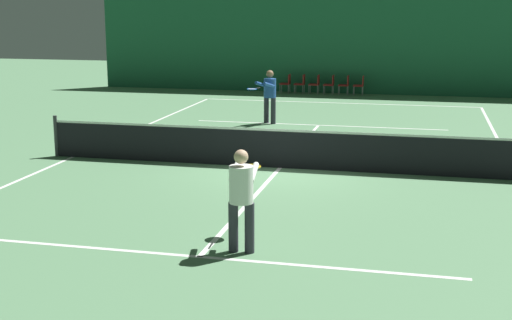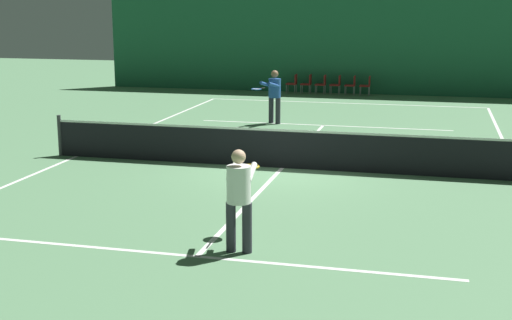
{
  "view_description": "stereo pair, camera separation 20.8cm",
  "coord_description": "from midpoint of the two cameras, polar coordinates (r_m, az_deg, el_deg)",
  "views": [
    {
      "loc": [
        3.31,
        -16.53,
        3.9
      ],
      "look_at": [
        0.23,
        -3.53,
        0.96
      ],
      "focal_mm": 50.0,
      "sensor_mm": 36.0,
      "label": 1
    },
    {
      "loc": [
        3.51,
        -16.48,
        3.9
      ],
      "look_at": [
        0.23,
        -3.53,
        0.96
      ],
      "focal_mm": 50.0,
      "sensor_mm": 36.0,
      "label": 2
    }
  ],
  "objects": [
    {
      "name": "court_line_service_far",
      "position": [
        23.48,
        5.65,
        2.78
      ],
      "size": [
        8.25,
        0.1,
        0.0
      ],
      "color": "white",
      "rests_on": "ground"
    },
    {
      "name": "courtside_chair_1",
      "position": [
        31.79,
        4.34,
        6.19
      ],
      "size": [
        0.44,
        0.44,
        0.84
      ],
      "rotation": [
        0.0,
        0.0,
        -1.57
      ],
      "color": "#99999E",
      "rests_on": "ground"
    },
    {
      "name": "player_far",
      "position": [
        23.59,
        1.7,
        5.4
      ],
      "size": [
        0.86,
        1.43,
        1.77
      ],
      "rotation": [
        0.0,
        0.0,
        -1.96
      ],
      "color": "#2D2D38",
      "rests_on": "ground"
    },
    {
      "name": "courtside_chair_3",
      "position": [
        31.59,
        6.68,
        6.1
      ],
      "size": [
        0.44,
        0.44,
        0.84
      ],
      "rotation": [
        0.0,
        0.0,
        -1.57
      ],
      "color": "#99999E",
      "rests_on": "ground"
    },
    {
      "name": "court_line_baseline_far",
      "position": [
        28.87,
        7.3,
        4.53
      ],
      "size": [
        11.0,
        0.1,
        0.0
      ],
      "color": "white",
      "rests_on": "ground"
    },
    {
      "name": "player_near",
      "position": [
        11.28,
        -0.82,
        -2.61
      ],
      "size": [
        0.47,
        1.38,
        1.68
      ],
      "rotation": [
        0.0,
        0.0,
        1.65
      ],
      "color": "#2D2D38",
      "rests_on": "ground"
    },
    {
      "name": "court_line_sideline_left",
      "position": [
        19.16,
        -13.86,
        0.29
      ],
      "size": [
        0.1,
        23.8,
        0.0
      ],
      "color": "white",
      "rests_on": "ground"
    },
    {
      "name": "courtside_chair_5",
      "position": [
        31.45,
        9.04,
        6.01
      ],
      "size": [
        0.44,
        0.44,
        0.84
      ],
      "rotation": [
        0.0,
        0.0,
        -1.57
      ],
      "color": "#99999E",
      "rests_on": "ground"
    },
    {
      "name": "courtside_chair_4",
      "position": [
        31.51,
        7.85,
        6.06
      ],
      "size": [
        0.44,
        0.44,
        0.84
      ],
      "rotation": [
        0.0,
        0.0,
        -1.57
      ],
      "color": "#99999E",
      "rests_on": "ground"
    },
    {
      "name": "backdrop_curtain",
      "position": [
        31.92,
        8.15,
        9.24
      ],
      "size": [
        23.0,
        0.12,
        4.42
      ],
      "color": "#1E5B3D",
      "rests_on": "ground"
    },
    {
      "name": "court_line_service_near",
      "position": [
        11.35,
        -4.21,
        -7.7
      ],
      "size": [
        8.25,
        0.1,
        0.0
      ],
      "color": "white",
      "rests_on": "ground"
    },
    {
      "name": "court_line_centre",
      "position": [
        17.3,
        2.46,
        -0.63
      ],
      "size": [
        0.1,
        12.8,
        0.0
      ],
      "color": "white",
      "rests_on": "ground"
    },
    {
      "name": "tennis_net",
      "position": [
        17.19,
        2.47,
        1.02
      ],
      "size": [
        12.0,
        0.1,
        1.07
      ],
      "color": "black",
      "rests_on": "ground"
    },
    {
      "name": "courtside_chair_0",
      "position": [
        31.91,
        3.18,
        6.23
      ],
      "size": [
        0.44,
        0.44,
        0.84
      ],
      "rotation": [
        0.0,
        0.0,
        -1.57
      ],
      "color": "#99999E",
      "rests_on": "ground"
    },
    {
      "name": "courtside_chair_2",
      "position": [
        31.68,
        5.5,
        6.15
      ],
      "size": [
        0.44,
        0.44,
        0.84
      ],
      "rotation": [
        0.0,
        0.0,
        -1.57
      ],
      "color": "#99999E",
      "rests_on": "ground"
    },
    {
      "name": "ground_plane",
      "position": [
        17.3,
        2.46,
        -0.64
      ],
      "size": [
        60.0,
        60.0,
        0.0
      ],
      "primitive_type": "plane",
      "color": "#56845B"
    }
  ]
}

